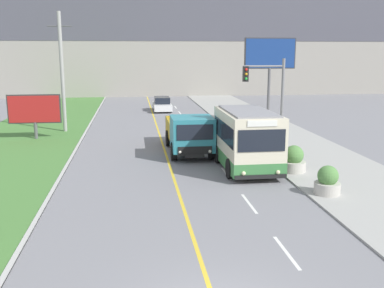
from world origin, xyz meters
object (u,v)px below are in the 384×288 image
city_bus (247,140)px  planter_round_near (328,182)px  traffic_light_mast (271,98)px  billboard_small (34,110)px  dump_truck (190,135)px  utility_pole_far (62,72)px  car_distant (162,104)px  planter_round_second (294,160)px  billboard_large (270,58)px

city_bus → planter_round_near: (2.41, -4.64, -0.97)m
traffic_light_mast → billboard_small: (-14.25, 9.26, -1.59)m
dump_truck → utility_pole_far: size_ratio=0.77×
dump_truck → planter_round_near: bearing=-59.6°
dump_truck → car_distant: dump_truck is taller
utility_pole_far → planter_round_second: 19.68m
billboard_large → planter_round_second: (-3.23, -15.13, -4.91)m
city_bus → billboard_large: size_ratio=0.75×
dump_truck → utility_pole_far: 13.04m
traffic_light_mast → car_distant: bearing=100.7°
dump_truck → planter_round_near: size_ratio=5.51×
traffic_light_mast → billboard_small: size_ratio=1.58×
dump_truck → car_distant: bearing=91.0°
utility_pole_far → billboard_small: bearing=-120.4°
dump_truck → traffic_light_mast: traffic_light_mast is taller
billboard_large → utility_pole_far: bearing=-175.7°
car_distant → planter_round_second: 25.53m
planter_round_near → utility_pole_far: bearing=127.6°
city_bus → billboard_small: bearing=141.4°
utility_pole_far → planter_round_near: size_ratio=7.17×
car_distant → traffic_light_mast: size_ratio=0.74×
dump_truck → billboard_large: bearing=52.6°
billboard_large → billboard_small: (-18.24, -4.03, -3.50)m
traffic_light_mast → planter_round_near: bearing=-80.5°
billboard_large → planter_round_near: 19.74m
utility_pole_far → planter_round_second: bearing=-46.1°
car_distant → billboard_large: size_ratio=0.60×
dump_truck → billboard_large: (7.99, 10.45, 4.34)m
billboard_large → planter_round_near: billboard_large is taller
dump_truck → billboard_small: 12.12m
planter_round_second → city_bus: bearing=157.9°
billboard_large → billboard_small: bearing=-167.5°
car_distant → planter_round_near: 29.23m
city_bus → planter_round_near: 5.31m
planter_round_second → car_distant: bearing=101.6°
city_bus → traffic_light_mast: size_ratio=0.94×
planter_round_second → utility_pole_far: bearing=133.9°
traffic_light_mast → utility_pole_far: bearing=136.3°
dump_truck → billboard_small: size_ratio=1.91×
car_distant → billboard_small: billboard_small is taller
traffic_light_mast → billboard_large: (3.99, 13.29, 1.90)m
dump_truck → planter_round_second: dump_truck is taller
dump_truck → city_bus: bearing=-56.2°
planter_round_near → planter_round_second: (-0.17, 3.73, 0.05)m
billboard_large → dump_truck: bearing=-127.4°
city_bus → dump_truck: 4.57m
city_bus → dump_truck: size_ratio=0.78×
billboard_small → utility_pole_far: bearing=59.6°
car_distant → planter_round_near: size_ratio=3.41×
traffic_light_mast → billboard_large: billboard_large is taller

